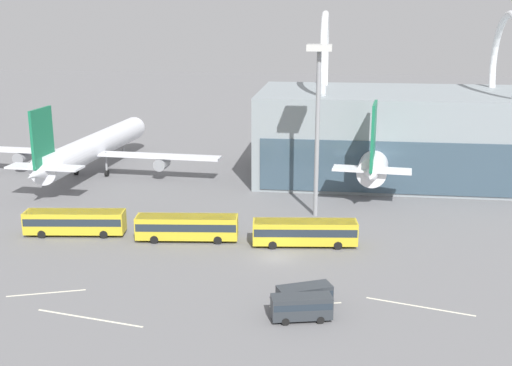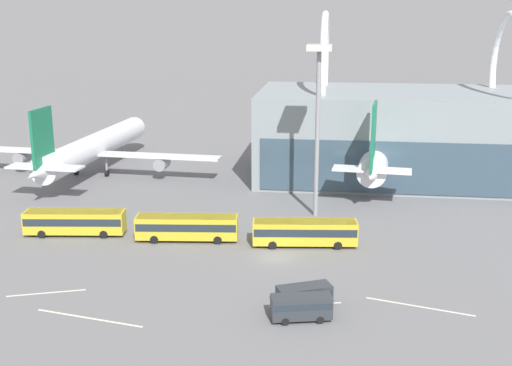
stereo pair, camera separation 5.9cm
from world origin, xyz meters
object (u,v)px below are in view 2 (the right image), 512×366
object	(u,v)px
shuttle_bus_1	(187,226)
service_van_foreground	(304,295)
shuttle_bus_2	(305,231)
airliner_at_gate_far	(376,154)
shuttle_bus_0	(75,221)
airliner_at_gate_near	(91,148)
floodlight_mast	(318,92)
service_van_crossing	(301,306)

from	to	relation	value
shuttle_bus_1	service_van_foreground	xyz separation A→B (m)	(15.11, -16.57, -0.51)
shuttle_bus_1	shuttle_bus_2	size ratio (longest dim) A/B	1.00
airliner_at_gate_far	shuttle_bus_0	bearing A→B (deg)	133.72
airliner_at_gate_near	floodlight_mast	xyz separation A→B (m)	(38.38, -17.46, 12.21)
shuttle_bus_0	floodlight_mast	distance (m)	34.95
airliner_at_gate_far	service_van_foreground	xyz separation A→B (m)	(-8.87, -46.56, -3.59)
shuttle_bus_1	service_van_crossing	world-z (taller)	shuttle_bus_1
airliner_at_gate_near	shuttle_bus_2	bearing A→B (deg)	-124.55
airliner_at_gate_far	service_van_foreground	bearing A→B (deg)	174.98
shuttle_bus_2	service_van_crossing	xyz separation A→B (m)	(0.74, -19.00, -0.45)
shuttle_bus_0	service_van_foreground	bearing A→B (deg)	-36.42
shuttle_bus_0	service_van_crossing	xyz separation A→B (m)	(29.24, -19.21, -0.45)
shuttle_bus_0	shuttle_bus_2	bearing A→B (deg)	-7.17
airliner_at_gate_far	service_van_crossing	xyz separation A→B (m)	(-8.99, -49.03, -3.53)
airliner_at_gate_near	service_van_foreground	distance (m)	59.93
airliner_at_gate_near	floodlight_mast	distance (m)	43.89
shuttle_bus_2	service_van_crossing	distance (m)	19.02
airliner_at_gate_near	service_van_crossing	bearing A→B (deg)	-138.16
airliner_at_gate_far	floodlight_mast	distance (m)	23.50
shuttle_bus_2	service_van_foreground	distance (m)	16.55
shuttle_bus_0	floodlight_mast	world-z (taller)	floodlight_mast
shuttle_bus_0	shuttle_bus_1	distance (m)	14.25
floodlight_mast	airliner_at_gate_near	bearing A→B (deg)	155.54
airliner_at_gate_near	shuttle_bus_0	bearing A→B (deg)	-159.27
shuttle_bus_0	shuttle_bus_2	xyz separation A→B (m)	(28.50, -0.21, 0.00)
shuttle_bus_1	airliner_at_gate_near	bearing A→B (deg)	122.59
shuttle_bus_2	service_van_foreground	bearing A→B (deg)	-93.37
shuttle_bus_0	shuttle_bus_2	size ratio (longest dim) A/B	1.00
airliner_at_gate_far	shuttle_bus_2	world-z (taller)	airliner_at_gate_far
airliner_at_gate_far	service_van_crossing	bearing A→B (deg)	175.37
service_van_crossing	shuttle_bus_2	bearing A→B (deg)	-100.86
shuttle_bus_1	service_van_foreground	bearing A→B (deg)	-53.56
shuttle_bus_0	shuttle_bus_1	world-z (taller)	same
service_van_foreground	floodlight_mast	bearing A→B (deg)	65.71
shuttle_bus_0	shuttle_bus_2	distance (m)	28.50
service_van_foreground	floodlight_mast	distance (m)	32.38
airliner_at_gate_far	service_van_crossing	size ratio (longest dim) A/B	6.21
shuttle_bus_1	airliner_at_gate_far	bearing A→B (deg)	45.42
floodlight_mast	service_van_crossing	bearing A→B (deg)	-90.14
shuttle_bus_1	service_van_foreground	size ratio (longest dim) A/B	2.30
service_van_crossing	floodlight_mast	distance (m)	34.55
airliner_at_gate_far	shuttle_bus_2	xyz separation A→B (m)	(-9.73, -30.04, -3.08)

